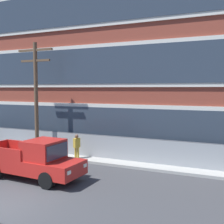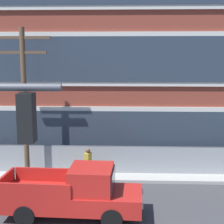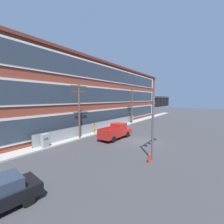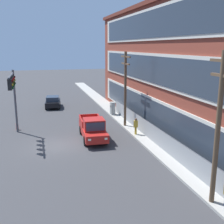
% 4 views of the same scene
% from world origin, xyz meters
% --- Properties ---
extents(sidewalk_building_side, '(80.00, 1.95, 0.16)m').
position_xyz_m(sidewalk_building_side, '(0.00, 7.98, 0.08)').
color(sidewalk_building_side, '#9E9B93').
rests_on(sidewalk_building_side, ground).
extents(brick_mill_building, '(49.56, 12.28, 12.25)m').
position_xyz_m(brick_mill_building, '(5.39, 14.80, 6.13)').
color(brick_mill_building, brown).
rests_on(brick_mill_building, ground).
extents(chain_link_fence, '(23.63, 0.06, 1.63)m').
position_xyz_m(chain_link_fence, '(1.77, 8.11, 0.83)').
color(chain_link_fence, gray).
rests_on(chain_link_fence, ground).
extents(pickup_truck_red, '(5.58, 2.20, 2.05)m').
position_xyz_m(pickup_truck_red, '(-0.89, 3.33, 0.96)').
color(pickup_truck_red, '#AD1E19').
rests_on(pickup_truck_red, ground).
extents(utility_pole_near_corner, '(2.73, 0.26, 7.66)m').
position_xyz_m(utility_pole_near_corner, '(-3.95, 7.31, 4.31)').
color(utility_pole_near_corner, brown).
rests_on(utility_pole_near_corner, ground).
extents(pedestrian_near_cabinet, '(0.36, 0.46, 1.69)m').
position_xyz_m(pedestrian_near_cabinet, '(-0.84, 7.36, 0.97)').
color(pedestrian_near_cabinet, '#B7932D').
rests_on(pedestrian_near_cabinet, ground).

